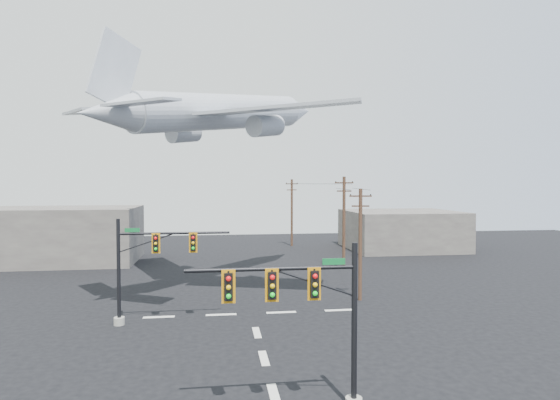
{
  "coord_description": "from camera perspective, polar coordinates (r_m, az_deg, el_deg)",
  "views": [
    {
      "loc": [
        -2.34,
        -18.72,
        8.68
      ],
      "look_at": [
        0.95,
        5.0,
        7.81
      ],
      "focal_mm": 30.0,
      "sensor_mm": 36.0,
      "label": 1
    }
  ],
  "objects": [
    {
      "name": "ground",
      "position": [
        20.77,
        -0.75,
        -22.62
      ],
      "size": [
        120.0,
        120.0,
        0.0
      ],
      "primitive_type": "plane",
      "color": "black",
      "rests_on": "ground"
    },
    {
      "name": "lane_markings",
      "position": [
        25.67,
        -2.3,
        -17.65
      ],
      "size": [
        14.0,
        21.2,
        0.01
      ],
      "color": "silver",
      "rests_on": "ground"
    },
    {
      "name": "signal_mast_near",
      "position": [
        18.08,
        4.05,
        -14.08
      ],
      "size": [
        6.67,
        0.71,
        6.42
      ],
      "color": "gray",
      "rests_on": "ground"
    },
    {
      "name": "signal_mast_far",
      "position": [
        30.09,
        -16.28,
        -7.84
      ],
      "size": [
        7.06,
        0.72,
        6.51
      ],
      "color": "gray",
      "rests_on": "ground"
    },
    {
      "name": "utility_pole_a",
      "position": [
        35.1,
        9.76,
        -5.07
      ],
      "size": [
        1.65,
        0.32,
        8.27
      ],
      "rotation": [
        0.0,
        0.0,
        -0.13
      ],
      "color": "#4D3021",
      "rests_on": "ground"
    },
    {
      "name": "utility_pole_b",
      "position": [
        47.84,
        7.8,
        -2.49
      ],
      "size": [
        1.85,
        0.65,
        9.34
      ],
      "rotation": [
        0.0,
        0.0,
        -0.28
      ],
      "color": "#4D3021",
      "rests_on": "ground"
    },
    {
      "name": "utility_pole_c",
      "position": [
        64.34,
        1.45,
        -1.36
      ],
      "size": [
        1.82,
        0.74,
        9.2
      ],
      "rotation": [
        0.0,
        0.0,
        0.33
      ],
      "color": "#4D3021",
      "rests_on": "ground"
    },
    {
      "name": "power_lines",
      "position": [
        49.65,
        5.74,
        1.76
      ],
      "size": [
        4.19,
        30.19,
        0.45
      ],
      "color": "black"
    },
    {
      "name": "airliner",
      "position": [
        39.06,
        -6.89,
        10.51
      ],
      "size": [
        21.4,
        22.01,
        6.9
      ],
      "rotation": [
        0.0,
        -0.13,
        0.81
      ],
      "color": "#B5BAC2"
    },
    {
      "name": "building_left",
      "position": [
        56.83,
        -26.02,
        -3.87
      ],
      "size": [
        18.0,
        10.0,
        6.0
      ],
      "primitive_type": "cube",
      "color": "slate",
      "rests_on": "ground"
    },
    {
      "name": "building_right",
      "position": [
        63.87,
        14.58,
        -3.54
      ],
      "size": [
        14.0,
        12.0,
        5.0
      ],
      "primitive_type": "cube",
      "color": "slate",
      "rests_on": "ground"
    }
  ]
}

